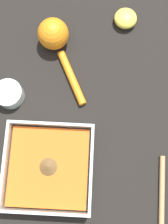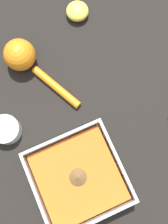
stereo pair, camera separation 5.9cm
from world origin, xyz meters
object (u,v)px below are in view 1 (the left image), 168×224
square_dish (49,167)px  lemon_half (125,18)px  wooden_spoon (162,208)px  spice_bowl (9,94)px  lemon_squeezer (56,38)px

square_dish → lemon_half: (-0.16, -0.38, -0.01)m
square_dish → wooden_spoon: (-0.25, 0.08, -0.02)m
spice_bowl → lemon_half: size_ratio=1.16×
wooden_spoon → spice_bowl: bearing=-121.9°
lemon_squeezer → lemon_half: bearing=-92.0°
lemon_squeezer → spice_bowl: bearing=118.1°
lemon_squeezer → lemon_half: (-0.17, -0.07, -0.02)m
lemon_half → wooden_spoon: bearing=101.0°
lemon_half → wooden_spoon: lemon_half is taller
spice_bowl → lemon_half: bearing=-141.9°
lemon_squeezer → lemon_half: size_ratio=3.56×
spice_bowl → lemon_squeezer: lemon_squeezer is taller
lemon_squeezer → square_dish: bearing=155.7°
spice_bowl → wooden_spoon: (-0.36, 0.24, -0.01)m
lemon_squeezer → lemon_half: 0.19m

